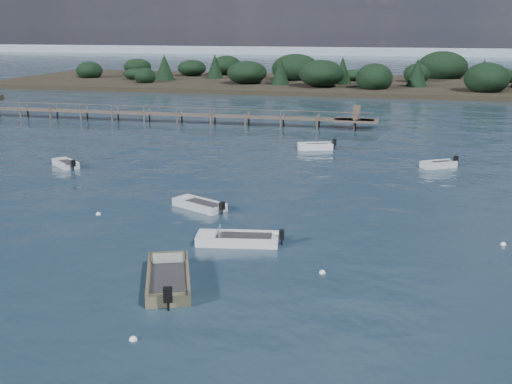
% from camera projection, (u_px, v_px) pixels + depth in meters
% --- Properties ---
extents(ground, '(400.00, 400.00, 0.00)m').
position_uv_depth(ground, '(333.00, 114.00, 85.87)').
color(ground, '#152431').
rests_on(ground, ground).
extents(tender_far_white, '(3.76, 2.22, 1.26)m').
position_uv_depth(tender_far_white, '(315.00, 148.00, 61.79)').
color(tender_far_white, silver).
rests_on(tender_far_white, ground).
extents(dinghy_mid_white_a, '(4.92, 2.37, 1.13)m').
position_uv_depth(dinghy_mid_white_a, '(237.00, 241.00, 35.38)').
color(dinghy_mid_white_a, silver).
rests_on(dinghy_mid_white_a, ground).
extents(tender_far_grey, '(3.17, 2.92, 1.11)m').
position_uv_depth(tender_far_grey, '(66.00, 165.00, 54.30)').
color(tender_far_grey, '#B2B8BA').
rests_on(tender_far_grey, ground).
extents(tender_far_grey_b, '(3.20, 2.53, 1.13)m').
position_uv_depth(tender_far_grey_b, '(438.00, 166.00, 54.02)').
color(tender_far_grey_b, '#B2B8BA').
rests_on(tender_far_grey_b, ground).
extents(dinghy_near_olive, '(3.68, 5.71, 1.38)m').
position_uv_depth(dinghy_near_olive, '(168.00, 280.00, 29.89)').
color(dinghy_near_olive, '#6D6548').
rests_on(dinghy_near_olive, ground).
extents(dinghy_mid_grey, '(4.03, 3.02, 1.04)m').
position_uv_depth(dinghy_mid_grey, '(199.00, 206.00, 42.13)').
color(dinghy_mid_grey, '#B2B8BA').
rests_on(dinghy_mid_grey, ground).
extents(buoy_a, '(0.32, 0.32, 0.32)m').
position_uv_depth(buoy_a, '(133.00, 340.00, 24.63)').
color(buoy_a, silver).
rests_on(buoy_a, ground).
extents(buoy_b, '(0.32, 0.32, 0.32)m').
position_uv_depth(buoy_b, '(322.00, 273.00, 31.23)').
color(buoy_b, silver).
rests_on(buoy_b, ground).
extents(buoy_c, '(0.32, 0.32, 0.32)m').
position_uv_depth(buoy_c, '(98.00, 215.00, 40.76)').
color(buoy_c, silver).
rests_on(buoy_c, ground).
extents(buoy_d, '(0.32, 0.32, 0.32)m').
position_uv_depth(buoy_d, '(503.00, 245.00, 35.20)').
color(buoy_d, silver).
rests_on(buoy_d, ground).
extents(jetty, '(64.50, 3.20, 3.40)m').
position_uv_depth(jetty, '(147.00, 113.00, 79.19)').
color(jetty, '#50453B').
rests_on(jetty, ground).
extents(far_headland, '(190.00, 40.00, 5.80)m').
position_uv_depth(far_headland, '(496.00, 79.00, 117.41)').
color(far_headland, black).
rests_on(far_headland, ground).
extents(distant_haze, '(280.00, 20.00, 2.40)m').
position_uv_depth(distant_haze, '(165.00, 53.00, 265.92)').
color(distant_haze, '#8598A5').
rests_on(distant_haze, ground).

